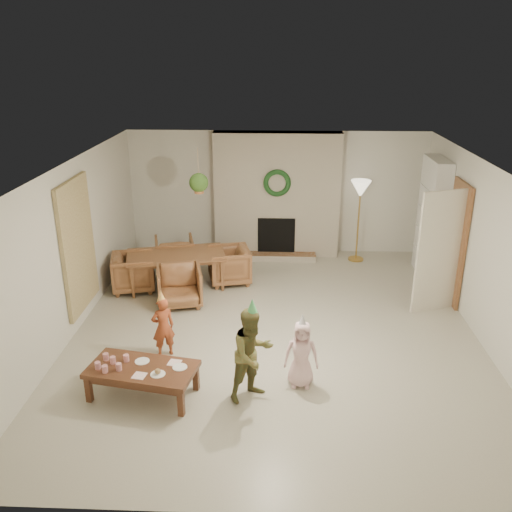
# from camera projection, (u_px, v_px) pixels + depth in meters

# --- Properties ---
(floor) EXTENTS (7.00, 7.00, 0.00)m
(floor) POSITION_uv_depth(u_px,v_px,m) (275.00, 330.00, 8.23)
(floor) COLOR #B7B29E
(floor) RESTS_ON ground
(ceiling) EXTENTS (7.00, 7.00, 0.00)m
(ceiling) POSITION_uv_depth(u_px,v_px,m) (277.00, 167.00, 7.34)
(ceiling) COLOR white
(ceiling) RESTS_ON wall_back
(wall_back) EXTENTS (7.00, 0.00, 7.00)m
(wall_back) POSITION_uv_depth(u_px,v_px,m) (277.00, 193.00, 11.05)
(wall_back) COLOR silver
(wall_back) RESTS_ON floor
(wall_front) EXTENTS (7.00, 0.00, 7.00)m
(wall_front) POSITION_uv_depth(u_px,v_px,m) (272.00, 402.00, 4.52)
(wall_front) COLOR silver
(wall_front) RESTS_ON floor
(wall_left) EXTENTS (0.00, 7.00, 7.00)m
(wall_left) POSITION_uv_depth(u_px,v_px,m) (70.00, 250.00, 7.90)
(wall_left) COLOR silver
(wall_left) RESTS_ON floor
(wall_right) EXTENTS (0.00, 7.00, 7.00)m
(wall_right) POSITION_uv_depth(u_px,v_px,m) (487.00, 256.00, 7.67)
(wall_right) COLOR silver
(wall_right) RESTS_ON floor
(fireplace_mass) EXTENTS (2.50, 0.40, 2.50)m
(fireplace_mass) POSITION_uv_depth(u_px,v_px,m) (277.00, 195.00, 10.86)
(fireplace_mass) COLOR #5B2418
(fireplace_mass) RESTS_ON floor
(fireplace_hearth) EXTENTS (1.60, 0.30, 0.12)m
(fireplace_hearth) POSITION_uv_depth(u_px,v_px,m) (276.00, 257.00, 10.96)
(fireplace_hearth) COLOR brown
(fireplace_hearth) RESTS_ON floor
(fireplace_firebox) EXTENTS (0.75, 0.12, 0.75)m
(fireplace_firebox) POSITION_uv_depth(u_px,v_px,m) (276.00, 236.00, 10.98)
(fireplace_firebox) COLOR black
(fireplace_firebox) RESTS_ON floor
(fireplace_wreath) EXTENTS (0.54, 0.10, 0.54)m
(fireplace_wreath) POSITION_uv_depth(u_px,v_px,m) (277.00, 183.00, 10.54)
(fireplace_wreath) COLOR #18411D
(fireplace_wreath) RESTS_ON fireplace_mass
(floor_lamp_base) EXTENTS (0.31, 0.31, 0.03)m
(floor_lamp_base) POSITION_uv_depth(u_px,v_px,m) (356.00, 259.00, 10.96)
(floor_lamp_base) COLOR gold
(floor_lamp_base) RESTS_ON floor
(floor_lamp_post) EXTENTS (0.03, 0.03, 1.47)m
(floor_lamp_post) POSITION_uv_depth(u_px,v_px,m) (358.00, 224.00, 10.69)
(floor_lamp_post) COLOR gold
(floor_lamp_post) RESTS_ON floor
(floor_lamp_shade) EXTENTS (0.39, 0.39, 0.33)m
(floor_lamp_shade) POSITION_uv_depth(u_px,v_px,m) (361.00, 189.00, 10.44)
(floor_lamp_shade) COLOR beige
(floor_lamp_shade) RESTS_ON floor_lamp_post
(bookshelf_carcass) EXTENTS (0.30, 1.00, 2.20)m
(bookshelf_carcass) POSITION_uv_depth(u_px,v_px,m) (432.00, 219.00, 9.87)
(bookshelf_carcass) COLOR white
(bookshelf_carcass) RESTS_ON floor
(bookshelf_shelf_a) EXTENTS (0.30, 0.92, 0.03)m
(bookshelf_shelf_a) POSITION_uv_depth(u_px,v_px,m) (427.00, 252.00, 10.11)
(bookshelf_shelf_a) COLOR white
(bookshelf_shelf_a) RESTS_ON bookshelf_carcass
(bookshelf_shelf_b) EXTENTS (0.30, 0.92, 0.03)m
(bookshelf_shelf_b) POSITION_uv_depth(u_px,v_px,m) (429.00, 232.00, 9.96)
(bookshelf_shelf_b) COLOR white
(bookshelf_shelf_b) RESTS_ON bookshelf_carcass
(bookshelf_shelf_c) EXTENTS (0.30, 0.92, 0.03)m
(bookshelf_shelf_c) POSITION_uv_depth(u_px,v_px,m) (432.00, 211.00, 9.82)
(bookshelf_shelf_c) COLOR white
(bookshelf_shelf_c) RESTS_ON bookshelf_carcass
(bookshelf_shelf_d) EXTENTS (0.30, 0.92, 0.03)m
(bookshelf_shelf_d) POSITION_uv_depth(u_px,v_px,m) (434.00, 189.00, 9.68)
(bookshelf_shelf_d) COLOR white
(bookshelf_shelf_d) RESTS_ON bookshelf_carcass
(books_row_lower) EXTENTS (0.20, 0.40, 0.24)m
(books_row_lower) POSITION_uv_depth(u_px,v_px,m) (429.00, 248.00, 9.92)
(books_row_lower) COLOR #AC391F
(books_row_lower) RESTS_ON bookshelf_shelf_a
(books_row_mid) EXTENTS (0.20, 0.44, 0.24)m
(books_row_mid) POSITION_uv_depth(u_px,v_px,m) (428.00, 224.00, 9.96)
(books_row_mid) COLOR #295D99
(books_row_mid) RESTS_ON bookshelf_shelf_b
(books_row_upper) EXTENTS (0.20, 0.36, 0.22)m
(books_row_upper) POSITION_uv_depth(u_px,v_px,m) (433.00, 205.00, 9.68)
(books_row_upper) COLOR #B59426
(books_row_upper) RESTS_ON bookshelf_shelf_c
(door_frame) EXTENTS (0.05, 0.86, 2.04)m
(door_frame) POSITION_uv_depth(u_px,v_px,m) (456.00, 243.00, 8.87)
(door_frame) COLOR brown
(door_frame) RESTS_ON floor
(door_leaf) EXTENTS (0.77, 0.32, 2.00)m
(door_leaf) POSITION_uv_depth(u_px,v_px,m) (439.00, 252.00, 8.54)
(door_leaf) COLOR beige
(door_leaf) RESTS_ON floor
(curtain_panel) EXTENTS (0.06, 1.20, 2.00)m
(curtain_panel) POSITION_uv_depth(u_px,v_px,m) (78.00, 246.00, 8.09)
(curtain_panel) COLOR #C5BD8B
(curtain_panel) RESTS_ON wall_left
(dining_table) EXTENTS (1.88, 1.32, 0.60)m
(dining_table) POSITION_uv_depth(u_px,v_px,m) (177.00, 271.00, 9.65)
(dining_table) COLOR brown
(dining_table) RESTS_ON floor
(dining_chair_near) EXTENTS (0.86, 0.87, 0.66)m
(dining_chair_near) POSITION_uv_depth(u_px,v_px,m) (179.00, 286.00, 8.95)
(dining_chair_near) COLOR brown
(dining_chair_near) RESTS_ON floor
(dining_chair_far) EXTENTS (0.86, 0.87, 0.66)m
(dining_chair_far) POSITION_uv_depth(u_px,v_px,m) (175.00, 254.00, 10.32)
(dining_chair_far) COLOR brown
(dining_chair_far) RESTS_ON floor
(dining_chair_left) EXTENTS (0.87, 0.86, 0.66)m
(dining_chair_left) POSITION_uv_depth(u_px,v_px,m) (134.00, 272.00, 9.50)
(dining_chair_left) COLOR brown
(dining_chair_left) RESTS_ON floor
(dining_chair_right) EXTENTS (0.87, 0.86, 0.66)m
(dining_chair_right) POSITION_uv_depth(u_px,v_px,m) (229.00, 265.00, 9.80)
(dining_chair_right) COLOR brown
(dining_chair_right) RESTS_ON floor
(hanging_plant_cord) EXTENTS (0.01, 0.01, 0.70)m
(hanging_plant_cord) POSITION_uv_depth(u_px,v_px,m) (198.00, 169.00, 8.91)
(hanging_plant_cord) COLOR tan
(hanging_plant_cord) RESTS_ON ceiling
(hanging_plant_pot) EXTENTS (0.16, 0.16, 0.12)m
(hanging_plant_pot) POSITION_uv_depth(u_px,v_px,m) (199.00, 190.00, 9.04)
(hanging_plant_pot) COLOR #9A5B31
(hanging_plant_pot) RESTS_ON hanging_plant_cord
(hanging_plant_foliage) EXTENTS (0.32, 0.32, 0.32)m
(hanging_plant_foliage) POSITION_uv_depth(u_px,v_px,m) (199.00, 183.00, 8.99)
(hanging_plant_foliage) COLOR #2B4E1A
(hanging_plant_foliage) RESTS_ON hanging_plant_pot
(coffee_table_top) EXTENTS (1.40, 0.88, 0.06)m
(coffee_table_top) POSITION_uv_depth(u_px,v_px,m) (142.00, 369.00, 6.56)
(coffee_table_top) COLOR #57301D
(coffee_table_top) RESTS_ON floor
(coffee_table_apron) EXTENTS (1.28, 0.77, 0.08)m
(coffee_table_apron) POSITION_uv_depth(u_px,v_px,m) (143.00, 374.00, 6.59)
(coffee_table_apron) COLOR #57301D
(coffee_table_apron) RESTS_ON floor
(coffee_leg_fl) EXTENTS (0.08, 0.08, 0.34)m
(coffee_leg_fl) POSITION_uv_depth(u_px,v_px,m) (89.00, 389.00, 6.52)
(coffee_leg_fl) COLOR #57301D
(coffee_leg_fl) RESTS_ON floor
(coffee_leg_fr) EXTENTS (0.08, 0.08, 0.34)m
(coffee_leg_fr) POSITION_uv_depth(u_px,v_px,m) (181.00, 403.00, 6.27)
(coffee_leg_fr) COLOR #57301D
(coffee_leg_fr) RESTS_ON floor
(coffee_leg_bl) EXTENTS (0.08, 0.08, 0.34)m
(coffee_leg_bl) POSITION_uv_depth(u_px,v_px,m) (110.00, 366.00, 7.00)
(coffee_leg_bl) COLOR #57301D
(coffee_leg_bl) RESTS_ON floor
(coffee_leg_br) EXTENTS (0.08, 0.08, 0.34)m
(coffee_leg_br) POSITION_uv_depth(u_px,v_px,m) (196.00, 378.00, 6.75)
(coffee_leg_br) COLOR #57301D
(coffee_leg_br) RESTS_ON floor
(cup_a) EXTENTS (0.08, 0.08, 0.09)m
(cup_a) POSITION_uv_depth(u_px,v_px,m) (98.00, 365.00, 6.51)
(cup_a) COLOR silver
(cup_a) RESTS_ON coffee_table_top
(cup_b) EXTENTS (0.08, 0.08, 0.09)m
(cup_b) POSITION_uv_depth(u_px,v_px,m) (106.00, 357.00, 6.69)
(cup_b) COLOR silver
(cup_b) RESTS_ON coffee_table_top
(cup_c) EXTENTS (0.08, 0.08, 0.09)m
(cup_c) POSITION_uv_depth(u_px,v_px,m) (105.00, 369.00, 6.43)
(cup_c) COLOR silver
(cup_c) RESTS_ON coffee_table_top
(cup_d) EXTENTS (0.08, 0.08, 0.09)m
(cup_d) POSITION_uv_depth(u_px,v_px,m) (113.00, 360.00, 6.62)
(cup_d) COLOR silver
(cup_d) RESTS_ON coffee_table_top
(cup_e) EXTENTS (0.08, 0.08, 0.09)m
(cup_e) POSITION_uv_depth(u_px,v_px,m) (119.00, 367.00, 6.48)
(cup_e) COLOR silver
(cup_e) RESTS_ON coffee_table_top
(cup_f) EXTENTS (0.08, 0.08, 0.09)m
(cup_f) POSITION_uv_depth(u_px,v_px,m) (126.00, 358.00, 6.66)
(cup_f) COLOR silver
(cup_f) RESTS_ON coffee_table_top
(plate_a) EXTENTS (0.21, 0.21, 0.01)m
(plate_a) POSITION_uv_depth(u_px,v_px,m) (142.00, 361.00, 6.67)
(plate_a) COLOR white
(plate_a) RESTS_ON coffee_table_top
(plate_b) EXTENTS (0.21, 0.21, 0.01)m
(plate_b) POSITION_uv_depth(u_px,v_px,m) (158.00, 374.00, 6.41)
(plate_b) COLOR white
(plate_b) RESTS_ON coffee_table_top
(plate_c) EXTENTS (0.21, 0.21, 0.01)m
(plate_c) POSITION_uv_depth(u_px,v_px,m) (180.00, 367.00, 6.54)
(plate_c) COLOR white
(plate_c) RESTS_ON coffee_table_top
(food_scoop) EXTENTS (0.08, 0.08, 0.07)m
(food_scoop) POSITION_uv_depth(u_px,v_px,m) (158.00, 371.00, 6.39)
(food_scoop) COLOR tan
(food_scoop) RESTS_ON plate_b
(napkin_left) EXTENTS (0.18, 0.18, 0.01)m
(napkin_left) POSITION_uv_depth(u_px,v_px,m) (139.00, 376.00, 6.38)
(napkin_left) COLOR #FFBBC1
(napkin_left) RESTS_ON coffee_table_top
(napkin_right) EXTENTS (0.18, 0.18, 0.01)m
(napkin_right) POSITION_uv_depth(u_px,v_px,m) (174.00, 363.00, 6.64)
(napkin_right) COLOR #FFBBC1
(napkin_right) RESTS_ON coffee_table_top
(child_red) EXTENTS (0.38, 0.33, 0.87)m
(child_red) POSITION_uv_depth(u_px,v_px,m) (163.00, 327.00, 7.42)
(child_red) COLOR #9D4121
(child_red) RESTS_ON floor
(party_hat_red) EXTENTS (0.13, 0.13, 0.17)m
(party_hat_red) POSITION_uv_depth(u_px,v_px,m) (161.00, 296.00, 7.25)
(party_hat_red) COLOR #DCE04A
(party_hat_red) RESTS_ON child_red
(child_plaid) EXTENTS (0.73, 0.71, 1.19)m
(child_plaid) POSITION_uv_depth(u_px,v_px,m) (252.00, 354.00, 6.46)
(child_plaid) COLOR brown
(child_plaid) RESTS_ON floor
(party_hat_plaid) EXTENTS (0.18, 0.18, 0.19)m
(party_hat_plaid) POSITION_uv_depth(u_px,v_px,m) (252.00, 306.00, 6.23)
(party_hat_plaid) COLOR #50BB67
(party_hat_plaid) RESTS_ON child_plaid
(child_pink) EXTENTS (0.44, 0.29, 0.89)m
(child_pink) POSITION_uv_depth(u_px,v_px,m) (301.00, 354.00, 6.75)
(child_pink) COLOR #FDCAD0
(child_pink) RESTS_ON floor
(party_hat_pink) EXTENTS (0.14, 0.14, 0.16)m
(party_hat_pink) POSITION_uv_depth(u_px,v_px,m) (302.00, 320.00, 6.58)
(party_hat_pink) COLOR silver
(party_hat_pink) RESTS_ON child_pink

